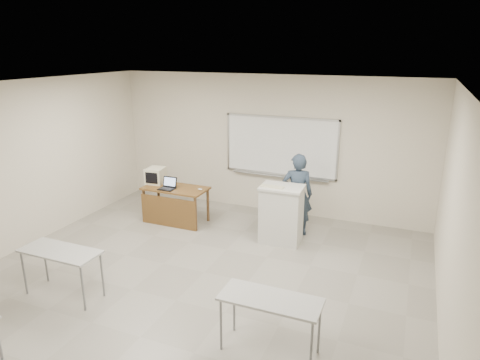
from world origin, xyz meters
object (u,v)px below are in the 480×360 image
at_px(laptop, 168,186).
at_px(mouse, 200,189).
at_px(podium, 281,214).
at_px(keyboard, 272,187).
at_px(presenter, 297,194).
at_px(whiteboard, 281,147).
at_px(instructor_desk, 173,199).
at_px(crt_monitor, 156,175).

distance_m(laptop, mouse, 0.67).
xyz_separation_m(podium, keyboard, (-0.15, -0.12, 0.56)).
relative_size(mouse, presenter, 0.06).
xyz_separation_m(podium, laptop, (-2.43, -0.03, 0.25)).
relative_size(whiteboard, mouse, 26.26).
relative_size(whiteboard, keyboard, 5.86).
bearing_deg(instructor_desk, whiteboard, 39.04).
bearing_deg(podium, keyboard, -143.76).
height_order(crt_monitor, keyboard, keyboard).
height_order(laptop, keyboard, keyboard).
distance_m(crt_monitor, presenter, 3.06).
bearing_deg(podium, whiteboard, 106.39).
height_order(instructor_desk, keyboard, keyboard).
bearing_deg(laptop, instructor_desk, 8.94).
bearing_deg(keyboard, crt_monitor, 172.93).
xyz_separation_m(instructor_desk, crt_monitor, (-0.55, 0.24, 0.38)).
height_order(whiteboard, keyboard, whiteboard).
bearing_deg(presenter, mouse, -5.35).
bearing_deg(mouse, keyboard, -5.22).
bearing_deg(presenter, instructor_desk, -3.79).
bearing_deg(whiteboard, instructor_desk, -141.05).
relative_size(podium, crt_monitor, 2.68).
bearing_deg(keyboard, presenter, 61.90).
height_order(whiteboard, laptop, whiteboard).
bearing_deg(whiteboard, crt_monitor, -152.42).
distance_m(whiteboard, keyboard, 1.67).
height_order(crt_monitor, presenter, presenter).
height_order(instructor_desk, presenter, presenter).
height_order(whiteboard, podium, whiteboard).
xyz_separation_m(whiteboard, keyboard, (0.35, -1.59, -0.37)).
bearing_deg(crt_monitor, keyboard, -13.43).
relative_size(crt_monitor, keyboard, 0.97).
bearing_deg(crt_monitor, laptop, -35.38).
relative_size(instructor_desk, mouse, 14.13).
distance_m(mouse, keyboard, 1.69).
relative_size(crt_monitor, mouse, 4.34).
bearing_deg(whiteboard, laptop, -142.24).
bearing_deg(instructor_desk, mouse, 16.33).
distance_m(whiteboard, mouse, 1.97).
height_order(instructor_desk, laptop, laptop).
relative_size(instructor_desk, crt_monitor, 3.26).
bearing_deg(keyboard, podium, 38.80).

